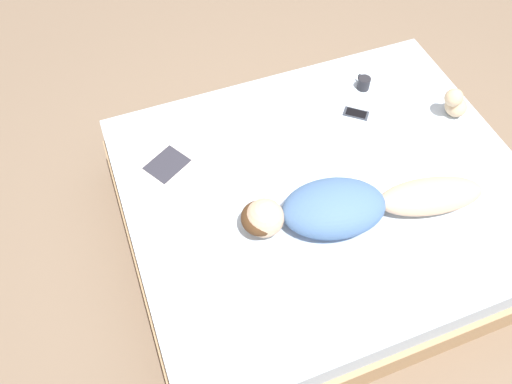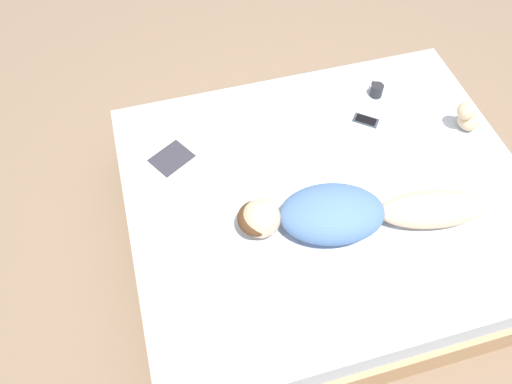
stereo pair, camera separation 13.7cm
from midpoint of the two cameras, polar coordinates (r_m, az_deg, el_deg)
name	(u,v)px [view 1 (the left image)]	position (r m, az deg, el deg)	size (l,w,h in m)	color
ground_plane	(319,230)	(3.23, 5.96, -4.44)	(12.00, 12.00, 0.00)	#7A6651
bed	(323,209)	(3.01, 6.37, -2.00)	(1.91, 2.27, 0.52)	tan
person	(349,206)	(2.61, 9.06, -1.69)	(0.49, 1.32, 0.20)	#DBB28E
open_magazine	(184,176)	(2.84, -9.61, 1.72)	(0.64, 0.55, 0.01)	silver
coffee_mug	(364,83)	(3.31, 11.03, 12.11)	(0.12, 0.08, 0.08)	#232328
cell_phone	(356,113)	(3.16, 10.15, 8.79)	(0.15, 0.17, 0.01)	#333842
plush_toy	(455,103)	(3.25, 20.67, 9.44)	(0.14, 0.17, 0.20)	#D1B289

